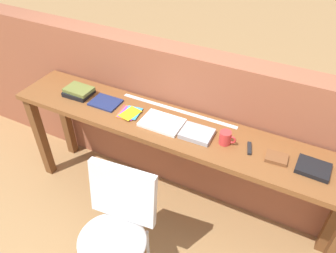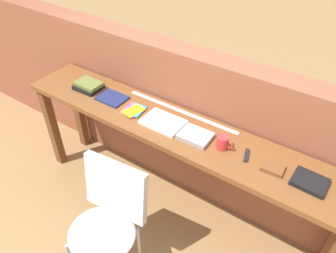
% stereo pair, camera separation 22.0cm
% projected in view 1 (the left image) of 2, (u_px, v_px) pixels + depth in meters
% --- Properties ---
extents(ground_plane, '(40.00, 40.00, 0.00)m').
position_uv_depth(ground_plane, '(154.00, 232.00, 2.60)').
color(ground_plane, '#9E7547').
extents(brick_wall_back, '(6.00, 0.20, 1.28)m').
position_uv_depth(brick_wall_back, '(190.00, 125.00, 2.64)').
color(brick_wall_back, '#935138').
rests_on(brick_wall_back, ground).
extents(sideboard, '(2.50, 0.44, 0.88)m').
position_uv_depth(sideboard, '(171.00, 140.00, 2.34)').
color(sideboard, brown).
rests_on(sideboard, ground).
extents(chair_white_moulded, '(0.48, 0.50, 0.89)m').
position_uv_depth(chair_white_moulded, '(116.00, 225.00, 2.04)').
color(chair_white_moulded, silver).
rests_on(chair_white_moulded, ground).
extents(book_stack_leftmost, '(0.22, 0.17, 0.06)m').
position_uv_depth(book_stack_leftmost, '(79.00, 91.00, 2.53)').
color(book_stack_leftmost, black).
rests_on(book_stack_leftmost, sideboard).
extents(magazine_cycling, '(0.22, 0.17, 0.01)m').
position_uv_depth(magazine_cycling, '(106.00, 102.00, 2.45)').
color(magazine_cycling, navy).
rests_on(magazine_cycling, sideboard).
extents(pamphlet_pile_colourful, '(0.18, 0.18, 0.01)m').
position_uv_depth(pamphlet_pile_colourful, '(129.00, 113.00, 2.35)').
color(pamphlet_pile_colourful, '#E5334C').
rests_on(pamphlet_pile_colourful, sideboard).
extents(book_open_centre, '(0.29, 0.20, 0.02)m').
position_uv_depth(book_open_centre, '(162.00, 123.00, 2.26)').
color(book_open_centre, white).
rests_on(book_open_centre, sideboard).
extents(book_grey_hardcover, '(0.21, 0.17, 0.03)m').
position_uv_depth(book_grey_hardcover, '(197.00, 134.00, 2.16)').
color(book_grey_hardcover, '#9E9EA3').
rests_on(book_grey_hardcover, sideboard).
extents(mug, '(0.11, 0.08, 0.09)m').
position_uv_depth(mug, '(226.00, 138.00, 2.08)').
color(mug, red).
rests_on(mug, sideboard).
extents(multitool_folded, '(0.05, 0.11, 0.02)m').
position_uv_depth(multitool_folded, '(249.00, 148.00, 2.06)').
color(multitool_folded, black).
rests_on(multitool_folded, sideboard).
extents(leather_journal_brown, '(0.14, 0.11, 0.02)m').
position_uv_depth(leather_journal_brown, '(277.00, 158.00, 1.98)').
color(leather_journal_brown, brown).
rests_on(leather_journal_brown, sideboard).
extents(book_repair_rightmost, '(0.20, 0.16, 0.03)m').
position_uv_depth(book_repair_rightmost, '(313.00, 168.00, 1.91)').
color(book_repair_rightmost, black).
rests_on(book_repair_rightmost, sideboard).
extents(ruler_metal_back_edge, '(0.91, 0.03, 0.00)m').
position_uv_depth(ruler_metal_back_edge, '(178.00, 110.00, 2.38)').
color(ruler_metal_back_edge, silver).
rests_on(ruler_metal_back_edge, sideboard).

